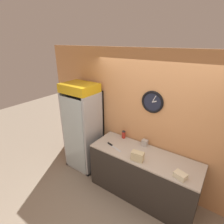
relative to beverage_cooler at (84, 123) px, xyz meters
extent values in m
cube|color=tan|center=(1.51, 0.31, 0.27)|extent=(5.20, 0.06, 2.70)
torus|color=black|center=(1.44, 0.27, 0.72)|extent=(0.41, 0.04, 0.41)
cylinder|color=#1E2338|center=(1.44, 0.27, 0.72)|extent=(0.33, 0.01, 0.33)
cube|color=white|center=(1.48, 0.26, 0.73)|extent=(0.09, 0.01, 0.05)
cube|color=white|center=(1.47, 0.26, 0.78)|extent=(0.07, 0.01, 0.13)
cube|color=#332D28|center=(1.51, -0.08, -0.63)|extent=(1.97, 0.68, 0.90)
cube|color=#BCB2A3|center=(1.51, -0.08, -0.17)|extent=(1.97, 0.68, 0.02)
cube|color=#B2B7BC|center=(0.00, 0.24, -0.17)|extent=(0.71, 0.04, 1.82)
cube|color=#B2B7BC|center=(-0.33, -0.04, -0.17)|extent=(0.05, 0.61, 1.82)
cube|color=#B2B7BC|center=(0.33, -0.04, -0.17)|extent=(0.05, 0.61, 1.82)
cube|color=#B2B7BC|center=(0.00, -0.04, -1.06)|extent=(0.71, 0.61, 0.05)
cube|color=white|center=(0.00, 0.21, -0.17)|extent=(0.61, 0.02, 1.72)
cube|color=silver|center=(0.00, -0.35, -0.17)|extent=(0.61, 0.01, 1.72)
cube|color=gold|center=(0.00, -0.07, 0.83)|extent=(0.71, 0.55, 0.18)
cube|color=silver|center=(0.00, -0.06, -0.66)|extent=(0.59, 0.49, 0.01)
cube|color=silver|center=(0.00, -0.06, -0.33)|extent=(0.59, 0.49, 0.01)
cube|color=silver|center=(0.00, -0.06, 0.00)|extent=(0.59, 0.49, 0.01)
cube|color=silver|center=(0.00, -0.06, 0.33)|extent=(0.59, 0.49, 0.01)
cylinder|color=gold|center=(-0.13, -0.27, 0.39)|extent=(0.06, 0.06, 0.12)
cylinder|color=gold|center=(-0.13, -0.27, 0.48)|extent=(0.02, 0.02, 0.05)
cylinder|color=#72337F|center=(-0.21, -0.26, 0.08)|extent=(0.07, 0.07, 0.16)
cylinder|color=#72337F|center=(-0.21, -0.26, 0.20)|extent=(0.03, 0.03, 0.07)
cylinder|color=#B2231E|center=(0.20, -0.26, 0.42)|extent=(0.08, 0.08, 0.17)
cylinder|color=#B2231E|center=(0.20, -0.26, 0.54)|extent=(0.03, 0.03, 0.07)
cylinder|color=#72337F|center=(-0.23, -0.26, 0.42)|extent=(0.07, 0.07, 0.18)
cylinder|color=#72337F|center=(-0.23, -0.26, 0.55)|extent=(0.03, 0.03, 0.08)
cylinder|color=#2D6B38|center=(-0.03, -0.26, -0.25)|extent=(0.08, 0.08, 0.15)
cylinder|color=#2D6B38|center=(-0.03, -0.26, -0.15)|extent=(0.03, 0.03, 0.06)
cylinder|color=#2D6B38|center=(0.20, -0.26, -0.57)|extent=(0.08, 0.08, 0.16)
cylinder|color=#2D6B38|center=(0.20, -0.26, -0.45)|extent=(0.03, 0.03, 0.07)
cylinder|color=navy|center=(-0.09, -0.27, -0.59)|extent=(0.06, 0.06, 0.13)
cylinder|color=navy|center=(-0.09, -0.27, -0.49)|extent=(0.02, 0.02, 0.06)
cylinder|color=#B2BCCC|center=(0.21, -0.27, -0.26)|extent=(0.06, 0.06, 0.11)
cylinder|color=#B2BCCC|center=(0.21, -0.27, -0.18)|extent=(0.02, 0.02, 0.05)
cube|color=beige|center=(1.49, -0.29, -0.12)|extent=(0.22, 0.13, 0.08)
cube|color=beige|center=(1.49, -0.29, -0.04)|extent=(0.22, 0.14, 0.08)
cube|color=beige|center=(2.19, -0.29, -0.12)|extent=(0.20, 0.17, 0.08)
cube|color=silver|center=(1.01, -0.22, -0.16)|extent=(0.24, 0.11, 0.00)
cube|color=black|center=(0.83, -0.17, -0.15)|extent=(0.13, 0.06, 0.02)
cylinder|color=#B72D23|center=(0.91, 0.20, -0.09)|extent=(0.08, 0.08, 0.14)
cylinder|color=#262628|center=(0.91, 0.20, -0.01)|extent=(0.07, 0.07, 0.01)
cube|color=#B7B2AD|center=(1.40, 0.19, -0.10)|extent=(0.11, 0.09, 0.12)
camera|label=1|loc=(2.53, -2.52, 1.73)|focal=28.00mm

